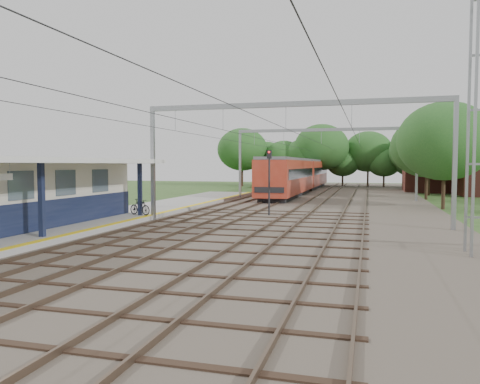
% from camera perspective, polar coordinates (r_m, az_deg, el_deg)
% --- Properties ---
extents(ground, '(160.00, 160.00, 0.00)m').
position_cam_1_polar(ground, '(14.02, -19.15, -11.21)').
color(ground, '#2D4C1E').
rests_on(ground, ground).
extents(ballast_bed, '(18.00, 90.00, 0.10)m').
position_cam_1_polar(ballast_bed, '(41.45, 10.22, -1.43)').
color(ballast_bed, '#473D33').
rests_on(ballast_bed, ground).
extents(platform, '(5.00, 52.00, 0.35)m').
position_cam_1_polar(platform, '(29.59, -15.71, -3.17)').
color(platform, gray).
rests_on(platform, ground).
extents(yellow_stripe, '(0.45, 52.00, 0.01)m').
position_cam_1_polar(yellow_stripe, '(28.48, -11.84, -3.00)').
color(yellow_stripe, yellow).
rests_on(yellow_stripe, platform).
extents(station_building, '(3.41, 18.00, 3.40)m').
position_cam_1_polar(station_building, '(24.66, -27.02, -0.34)').
color(station_building, beige).
rests_on(station_building, platform).
extents(canopy, '(6.40, 20.00, 3.44)m').
position_cam_1_polar(canopy, '(23.13, -26.77, 3.41)').
color(canopy, '#101834').
rests_on(canopy, platform).
extents(rail_tracks, '(11.80, 88.00, 0.15)m').
position_cam_1_polar(rail_tracks, '(41.74, 6.80, -1.19)').
color(rail_tracks, brown).
rests_on(rail_tracks, ballast_bed).
extents(catenary_system, '(17.22, 88.00, 7.00)m').
position_cam_1_polar(catenary_system, '(36.74, 8.67, 6.50)').
color(catenary_system, gray).
rests_on(catenary_system, ground).
extents(tree_band, '(31.72, 30.88, 8.82)m').
position_cam_1_polar(tree_band, '(68.39, 12.23, 4.51)').
color(tree_band, '#382619').
rests_on(tree_band, ground).
extents(house_far, '(8.00, 6.12, 8.66)m').
position_cam_1_polar(house_far, '(63.67, 22.94, 2.89)').
color(house_far, brown).
rests_on(house_far, ground).
extents(bicycle, '(1.72, 0.95, 1.00)m').
position_cam_1_polar(bicycle, '(29.62, -12.11, -1.80)').
color(bicycle, black).
rests_on(bicycle, platform).
extents(train, '(3.10, 38.63, 4.06)m').
position_cam_1_polar(train, '(59.14, 7.45, 2.16)').
color(train, black).
rests_on(train, ballast_bed).
extents(signal_post, '(0.31, 0.27, 4.43)m').
position_cam_1_polar(signal_post, '(31.11, 3.58, 2.12)').
color(signal_post, black).
rests_on(signal_post, ground).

